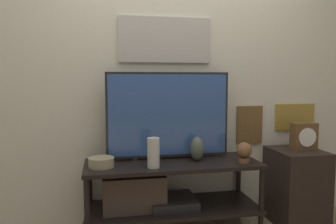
% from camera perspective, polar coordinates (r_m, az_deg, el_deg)
% --- Properties ---
extents(wall_back, '(6.40, 0.08, 2.70)m').
position_cam_1_polar(wall_back, '(2.81, -0.36, 7.92)').
color(wall_back, beige).
rests_on(wall_back, ground_plane).
extents(media_console, '(1.36, 0.50, 0.60)m').
position_cam_1_polar(media_console, '(2.64, -1.88, -13.47)').
color(media_console, black).
rests_on(media_console, ground_plane).
extents(television, '(1.00, 0.05, 0.70)m').
position_cam_1_polar(television, '(2.64, 0.05, -0.51)').
color(television, black).
rests_on(television, media_console).
extents(vase_tall_ceramic, '(0.09, 0.09, 0.22)m').
position_cam_1_polar(vase_tall_ceramic, '(2.41, -2.56, -7.10)').
color(vase_tall_ceramic, beige).
rests_on(vase_tall_ceramic, media_console).
extents(vase_wide_bowl, '(0.19, 0.19, 0.07)m').
position_cam_1_polar(vase_wide_bowl, '(2.49, -11.55, -8.57)').
color(vase_wide_bowl, tan).
rests_on(vase_wide_bowl, media_console).
extents(vase_urn_stoneware, '(0.11, 0.12, 0.19)m').
position_cam_1_polar(vase_urn_stoneware, '(2.63, 5.06, -6.37)').
color(vase_urn_stoneware, '#4C5647').
rests_on(vase_urn_stoneware, media_console).
extents(decorative_bust, '(0.12, 0.12, 0.16)m').
position_cam_1_polar(decorative_bust, '(2.62, 13.12, -6.71)').
color(decorative_bust, brown).
rests_on(decorative_bust, media_console).
extents(side_table, '(0.40, 0.45, 0.65)m').
position_cam_1_polar(side_table, '(3.10, 21.39, -12.00)').
color(side_table, black).
rests_on(side_table, ground_plane).
extents(mantel_clock, '(0.21, 0.11, 0.23)m').
position_cam_1_polar(mantel_clock, '(3.03, 22.58, -3.94)').
color(mantel_clock, brown).
rests_on(mantel_clock, side_table).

